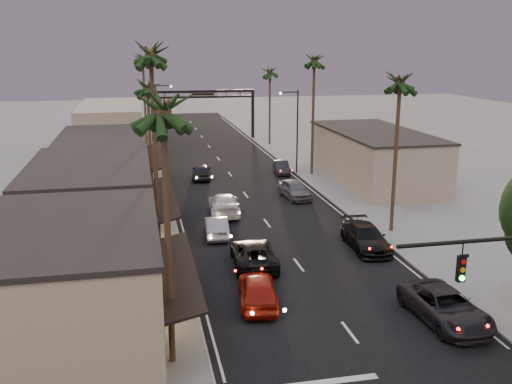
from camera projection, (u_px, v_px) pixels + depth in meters
name	position (u px, v px, depth m)	size (l,w,h in m)	color
ground	(240.00, 187.00, 56.12)	(200.00, 200.00, 0.00)	slate
road	(232.00, 176.00, 60.86)	(14.00, 120.00, 0.02)	black
sidewalk_left	(140.00, 166.00, 65.60)	(5.00, 92.00, 0.12)	slate
sidewalk_right	(299.00, 160.00, 69.37)	(5.00, 92.00, 0.12)	slate
storefront_near	(71.00, 286.00, 26.31)	(8.00, 12.00, 5.50)	tan
storefront_mid	(92.00, 206.00, 39.58)	(8.00, 14.00, 5.50)	gray
storefront_far	(103.00, 164.00, 54.81)	(8.00, 16.00, 5.00)	tan
storefront_dist	(111.00, 127.00, 76.50)	(8.00, 20.00, 6.00)	gray
building_right	(374.00, 157.00, 58.27)	(8.00, 18.00, 5.00)	gray
arch	(203.00, 102.00, 83.18)	(15.20, 0.40, 7.27)	black
streetlight_right	(295.00, 125.00, 60.91)	(2.13, 0.30, 9.00)	black
streetlight_left	(159.00, 114.00, 70.49)	(2.13, 0.30, 9.00)	black
palm_la	(162.00, 100.00, 22.18)	(3.20, 3.20, 13.20)	#38281C
palm_lb	(150.00, 48.00, 34.02)	(3.20, 3.20, 15.20)	#38281C
palm_lc	(147.00, 83.00, 48.02)	(3.20, 3.20, 12.20)	#38281C
palm_ld	(143.00, 56.00, 65.55)	(3.20, 3.20, 14.20)	#38281C
palm_ra	(400.00, 76.00, 39.81)	(3.20, 3.20, 13.20)	#38281C
palm_rb	(314.00, 57.00, 58.53)	(3.20, 3.20, 14.20)	#38281C
palm_rc	(270.00, 69.00, 77.98)	(3.20, 3.20, 12.20)	#38281C
palm_far	(142.00, 60.00, 87.66)	(3.20, 3.20, 13.20)	#38281C
oncoming_red	(258.00, 289.00, 30.53)	(2.01, 4.99, 1.70)	#9C180B
oncoming_pickup	(253.00, 254.00, 35.94)	(2.62, 5.67, 1.58)	black
oncoming_silver	(216.00, 226.00, 41.54)	(1.57, 4.49, 1.48)	#959499
oncoming_white	(224.00, 204.00, 47.01)	(2.36, 5.81, 1.69)	silver
oncoming_dgrey	(201.00, 172.00, 59.40)	(1.90, 4.72, 1.61)	black
curbside_near	(445.00, 306.00, 28.59)	(2.72, 5.90, 1.64)	black
curbside_black	(366.00, 237.00, 38.95)	(2.30, 5.67, 1.64)	black
curbside_grey	(295.00, 189.00, 51.94)	(1.95, 4.85, 1.65)	#56555B
curbside_far	(281.00, 167.00, 62.02)	(1.46, 4.18, 1.38)	black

